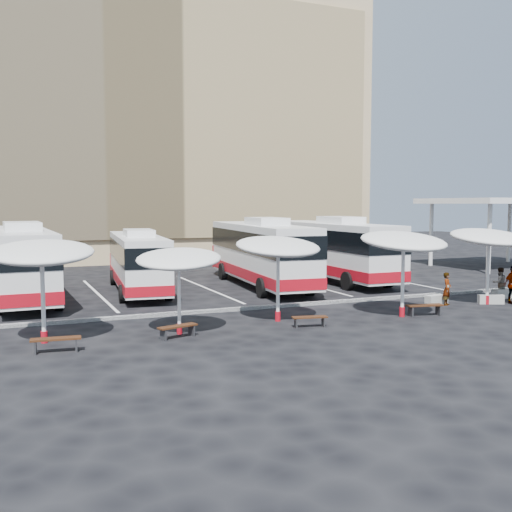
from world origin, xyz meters
name	(u,v)px	position (x,y,z in m)	size (l,w,h in m)	color
ground	(262,311)	(0.00, 0.00, 0.00)	(120.00, 120.00, 0.00)	black
sandstone_building	(123,118)	(0.00, 31.87, 12.63)	(42.00, 18.25, 29.60)	tan
service_canopy	(501,203)	(24.00, 10.00, 4.87)	(10.00, 8.00, 5.20)	white
curb_divider	(257,308)	(0.00, 0.50, 0.07)	(34.00, 0.25, 0.15)	black
bay_lines	(206,288)	(0.00, 8.00, 0.01)	(24.15, 12.00, 0.01)	white
bus_0	(22,260)	(-9.73, 7.71, 2.00)	(3.11, 12.41, 3.92)	white
bus_1	(138,260)	(-3.86, 8.07, 1.76)	(3.39, 11.02, 3.44)	white
bus_2	(261,251)	(3.20, 7.47, 2.06)	(3.81, 12.87, 4.02)	white
bus_3	(331,248)	(8.35, 8.22, 2.05)	(3.10, 12.70, 4.02)	white
sunshade_0	(42,253)	(-9.38, -2.72, 3.12)	(3.95, 3.99, 3.68)	white
sunshade_1	(179,259)	(-4.68, -3.15, 2.77)	(4.14, 4.16, 3.26)	white
sunshade_2	(278,247)	(-0.32, -2.40, 3.05)	(3.49, 3.54, 3.59)	white
sunshade_3	(404,242)	(4.95, -3.59, 3.20)	(3.72, 3.77, 3.77)	white
sunshade_4	(489,238)	(10.67, -2.53, 3.19)	(3.83, 3.88, 3.75)	white
wood_bench_0	(56,341)	(-9.12, -4.29, 0.37)	(1.61, 0.58, 0.48)	black
wood_bench_1	(178,328)	(-4.93, -3.79, 0.35)	(1.53, 0.80, 0.45)	black
wood_bench_2	(310,319)	(0.31, -3.97, 0.33)	(1.43, 0.67, 0.42)	black
wood_bench_3	(425,307)	(5.98, -3.79, 0.37)	(1.65, 0.74, 0.49)	black
conc_bench_0	(436,300)	(8.41, -1.62, 0.23)	(1.21, 0.40, 0.45)	#979791
conc_bench_1	(491,299)	(10.92, -2.52, 0.22)	(1.17, 0.39, 0.44)	#979791
conc_bench_2	(503,294)	(12.77, -1.48, 0.24)	(1.28, 0.43, 0.48)	#979791
passenger_0	(447,289)	(8.72, -2.00, 0.78)	(0.57, 0.37, 1.56)	black
passenger_1	(500,283)	(12.58, -1.42, 0.79)	(0.77, 0.60, 1.57)	black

